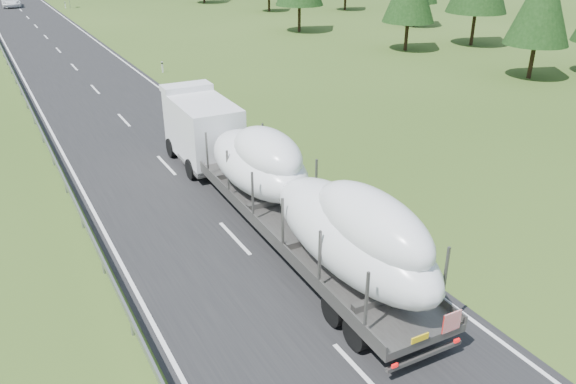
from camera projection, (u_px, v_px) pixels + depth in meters
ground at (235, 239)px, 23.22m from camera, size 400.00×400.00×0.00m
boat_truck at (277, 179)px, 22.90m from camera, size 3.37×20.98×4.40m
distant_van at (11, 2)px, 90.44m from camera, size 3.07×6.08×1.65m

